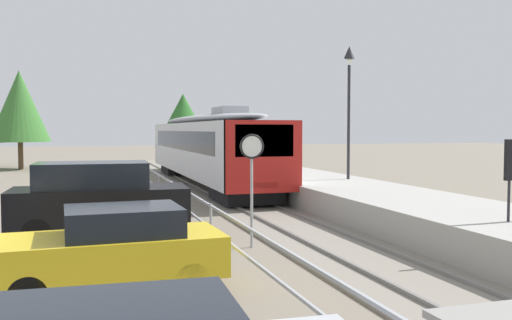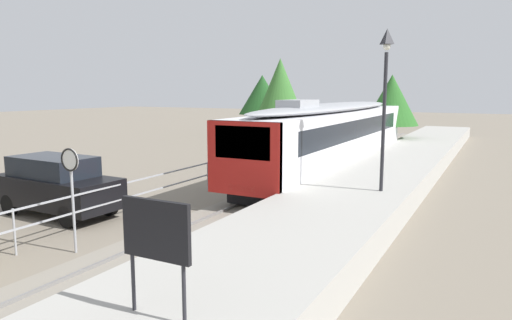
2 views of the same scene
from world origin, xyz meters
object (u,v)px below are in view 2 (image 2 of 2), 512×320
platform_notice_board (156,234)px  speed_limit_sign (71,174)px  parked_suv_black (57,185)px  platform_lamp_mid_platform (385,80)px  commuter_train (333,132)px

platform_notice_board → speed_limit_sign: size_ratio=0.64×
speed_limit_sign → parked_suv_black: (-3.57, 2.41, -1.06)m
platform_lamp_mid_platform → speed_limit_sign: platform_lamp_mid_platform is taller
platform_lamp_mid_platform → speed_limit_sign: bearing=-130.6°
platform_lamp_mid_platform → platform_notice_board: bearing=-94.9°
commuter_train → speed_limit_sign: 15.05m
platform_lamp_mid_platform → speed_limit_sign: 10.04m
commuter_train → parked_suv_black: (-5.65, -12.50, -1.08)m
platform_notice_board → speed_limit_sign: 6.24m
platform_lamp_mid_platform → parked_suv_black: size_ratio=1.15×
speed_limit_sign → parked_suv_black: 4.44m
speed_limit_sign → parked_suv_black: bearing=146.0°
platform_lamp_mid_platform → speed_limit_sign: (-6.32, -7.39, -2.50)m
platform_notice_board → speed_limit_sign: bearing=150.3°
commuter_train → speed_limit_sign: commuter_train is taller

